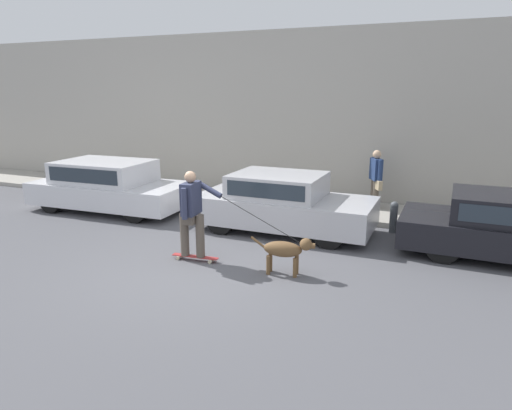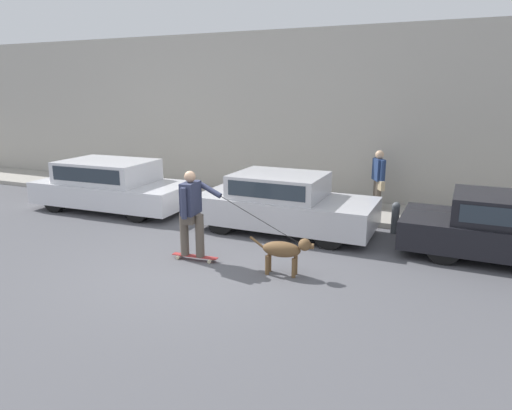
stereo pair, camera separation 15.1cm
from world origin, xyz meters
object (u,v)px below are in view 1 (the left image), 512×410
(pedestrian_with_bag, at_px, (376,177))
(fire_hydrant, at_px, (394,216))
(parked_car_1, at_px, (283,204))
(parked_car_0, at_px, (109,186))
(dog, at_px, (286,250))
(skateboarder, at_px, (192,211))

(pedestrian_with_bag, height_order, fire_hydrant, pedestrian_with_bag)
(parked_car_1, distance_m, pedestrian_with_bag, 2.92)
(parked_car_1, bearing_deg, parked_car_0, -179.62)
(parked_car_1, relative_size, dog, 3.50)
(parked_car_0, bearing_deg, skateboarder, -33.36)
(fire_hydrant, bearing_deg, dog, -113.75)
(parked_car_0, bearing_deg, parked_car_1, -2.06)
(parked_car_0, height_order, dog, parked_car_0)
(parked_car_0, distance_m, fire_hydrant, 7.23)
(fire_hydrant, bearing_deg, pedestrian_with_bag, 113.21)
(skateboarder, bearing_deg, dog, -4.54)
(parked_car_1, distance_m, fire_hydrant, 2.49)
(parked_car_1, distance_m, skateboarder, 2.59)
(parked_car_0, xyz_separation_m, fire_hydrant, (7.18, 0.85, -0.26))
(parked_car_1, height_order, skateboarder, skateboarder)
(parked_car_1, relative_size, fire_hydrant, 5.57)
(fire_hydrant, bearing_deg, skateboarder, -134.86)
(pedestrian_with_bag, bearing_deg, parked_car_0, -9.24)
(pedestrian_with_bag, bearing_deg, parked_car_1, 25.61)
(pedestrian_with_bag, bearing_deg, dog, 51.65)
(dog, bearing_deg, pedestrian_with_bag, 74.04)
(parked_car_1, bearing_deg, dog, -68.70)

